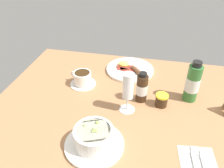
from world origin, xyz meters
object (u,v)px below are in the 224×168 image
Objects in this scene: jam_jar at (161,100)px; sauce_bottle_green at (193,83)px; sauce_bottle_brown at (142,88)px; cutlery_setting at (200,168)px; coffee_cup at (82,79)px; porridge_bowl at (94,138)px; wine_glass at (128,88)px; breakfast_plate at (130,69)px.

sauce_bottle_green reaches higher than jam_jar.
sauce_bottle_green is at bearing 13.81° from sauce_bottle_brown.
jam_jar is (-13.34, 29.04, 2.54)cm from cutlery_setting.
sauce_bottle_brown is (29.16, -6.27, 3.19)cm from coffee_cup.
jam_jar is (22.12, 27.35, -0.97)cm from porridge_bowl.
sauce_bottle_green is at bearing 30.10° from jam_jar.
coffee_cup reaches higher than jam_jar.
wine_glass is 17.20cm from jam_jar.
porridge_bowl is 32.22cm from sauce_bottle_brown.
porridge_bowl is at bearing -128.97° from jam_jar.
porridge_bowl is 1.10× the size of sauce_bottle_green.
jam_jar is 15.28cm from sauce_bottle_green.
coffee_cup is 30.00cm from sauce_bottle_brown.
jam_jar is 0.29× the size of sauce_bottle_green.
sauce_bottle_green is at bearing 45.09° from porridge_bowl.
breakfast_plate is (-17.49, 25.78, -1.89)cm from jam_jar.
sauce_bottle_brown is at bearing -70.12° from breakfast_plate.
sauce_bottle_green is at bearing -1.26° from coffee_cup.
cutlery_setting is 1.08× the size of wine_glass.
breakfast_plate reaches higher than cutlery_setting.
breakfast_plate is (-3.61, 31.67, -10.16)cm from wine_glass.
sauce_bottle_brown reaches higher than jam_jar.
porridge_bowl reaches higher than breakfast_plate.
wine_glass is (-27.22, 23.16, 10.81)cm from cutlery_setting.
sauce_bottle_green reaches higher than porridge_bowl.
sauce_bottle_green reaches higher than coffee_cup.
coffee_cup is at bearing -139.36° from breakfast_plate.
cutlery_setting is at bearing -2.74° from porridge_bowl.
coffee_cup is (-51.36, 37.21, 3.01)cm from cutlery_setting.
coffee_cup is 0.52× the size of breakfast_plate.
coffee_cup is 0.93× the size of sauce_bottle_brown.
sauce_bottle_green is 21.78cm from sauce_bottle_brown.
breakfast_plate is at bearing 109.88° from sauce_bottle_brown.
wine_glass is 1.25× the size of sauce_bottle_brown.
jam_jar reaches higher than breakfast_plate.
sauce_bottle_brown is (-8.85, 1.89, 3.67)cm from jam_jar.
wine_glass is at bearing -30.22° from coffee_cup.
breakfast_plate is (-30.83, 54.83, 0.65)cm from cutlery_setting.
porridge_bowl is 1.59× the size of coffee_cup.
porridge_bowl is at bearing -114.40° from sauce_bottle_brown.
sauce_bottle_green is at bearing 26.43° from wine_glass.
breakfast_plate is at bearing 147.76° from sauce_bottle_green.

